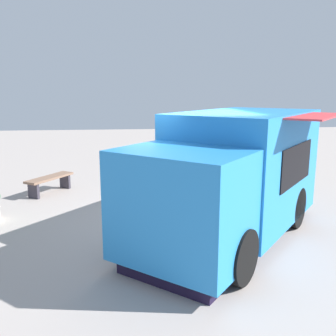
{
  "coord_description": "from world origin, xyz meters",
  "views": [
    {
      "loc": [
        -7.33,
        1.12,
        2.79
      ],
      "look_at": [
        2.15,
        0.11,
        0.8
      ],
      "focal_mm": 39.65,
      "sensor_mm": 36.0,
      "label": 1
    }
  ],
  "objects_px": {
    "person_customer": "(279,166)",
    "planter_flowering_far": "(212,165)",
    "plaza_bench": "(50,181)",
    "food_truck": "(232,179)"
  },
  "relations": [
    {
      "from": "person_customer",
      "to": "planter_flowering_far",
      "type": "bearing_deg",
      "value": 83.35
    },
    {
      "from": "planter_flowering_far",
      "to": "person_customer",
      "type": "bearing_deg",
      "value": -96.65
    },
    {
      "from": "person_customer",
      "to": "planter_flowering_far",
      "type": "distance_m",
      "value": 2.25
    },
    {
      "from": "food_truck",
      "to": "person_customer",
      "type": "distance_m",
      "value": 5.91
    },
    {
      "from": "person_customer",
      "to": "planter_flowering_far",
      "type": "relative_size",
      "value": 1.27
    },
    {
      "from": "planter_flowering_far",
      "to": "plaza_bench",
      "type": "height_order",
      "value": "planter_flowering_far"
    },
    {
      "from": "person_customer",
      "to": "plaza_bench",
      "type": "xyz_separation_m",
      "value": [
        -1.44,
        7.18,
        0.02
      ]
    },
    {
      "from": "food_truck",
      "to": "person_customer",
      "type": "relative_size",
      "value": 5.95
    },
    {
      "from": "planter_flowering_far",
      "to": "plaza_bench",
      "type": "relative_size",
      "value": 0.45
    },
    {
      "from": "plaza_bench",
      "to": "person_customer",
      "type": "bearing_deg",
      "value": -78.65
    }
  ]
}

